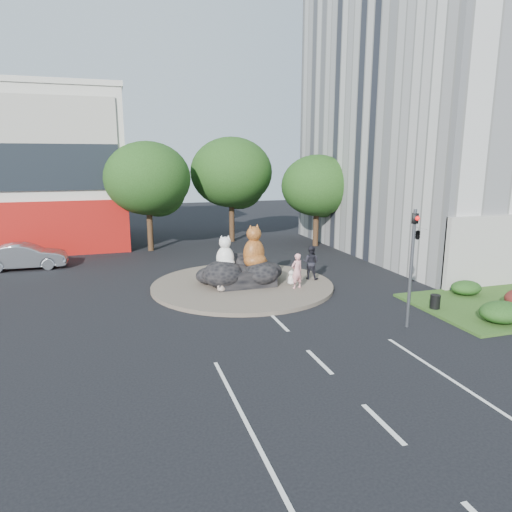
# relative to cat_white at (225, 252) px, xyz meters

# --- Properties ---
(ground) EXTENTS (120.00, 120.00, 0.00)m
(ground) POSITION_rel_cat_white_xyz_m (0.97, -9.96, -2.03)
(ground) COLOR black
(ground) RESTS_ON ground
(roundabout_island) EXTENTS (10.00, 10.00, 0.20)m
(roundabout_island) POSITION_rel_cat_white_xyz_m (0.97, 0.04, -1.93)
(roundabout_island) COLOR brown
(roundabout_island) RESTS_ON ground
(rock_plinth) EXTENTS (3.20, 2.60, 0.90)m
(rock_plinth) POSITION_rel_cat_white_xyz_m (0.97, 0.04, -1.38)
(rock_plinth) COLOR black
(rock_plinth) RESTS_ON roundabout_island
(office_tower) EXTENTS (20.00, 20.00, 35.00)m
(office_tower) POSITION_rel_cat_white_xyz_m (20.97, 6.04, 15.47)
(office_tower) COLOR silver
(office_tower) RESTS_ON ground
(tree_left) EXTENTS (6.46, 6.46, 8.27)m
(tree_left) POSITION_rel_cat_white_xyz_m (-2.96, 12.10, 3.21)
(tree_left) COLOR #382314
(tree_left) RESTS_ON ground
(tree_mid) EXTENTS (6.84, 6.84, 8.76)m
(tree_mid) POSITION_rel_cat_white_xyz_m (4.04, 14.10, 3.52)
(tree_mid) COLOR #382314
(tree_mid) RESTS_ON ground
(tree_right) EXTENTS (5.70, 5.70, 7.30)m
(tree_right) POSITION_rel_cat_white_xyz_m (10.04, 10.10, 2.60)
(tree_right) COLOR #382314
(tree_right) RESTS_ON ground
(hedge_near_green) EXTENTS (2.00, 1.60, 0.90)m
(hedge_near_green) POSITION_rel_cat_white_xyz_m (9.97, -8.96, -1.46)
(hedge_near_green) COLOR #1B3A12
(hedge_near_green) RESTS_ON grass_verge
(hedge_back_green) EXTENTS (1.60, 1.28, 0.72)m
(hedge_back_green) POSITION_rel_cat_white_xyz_m (11.47, -5.16, -1.55)
(hedge_back_green) COLOR #1B3A12
(hedge_back_green) RESTS_ON grass_verge
(traffic_light) EXTENTS (0.44, 1.24, 5.00)m
(traffic_light) POSITION_rel_cat_white_xyz_m (6.06, -7.96, 1.59)
(traffic_light) COLOR #595B60
(traffic_light) RESTS_ON ground
(street_lamp) EXTENTS (2.34, 0.22, 8.06)m
(street_lamp) POSITION_rel_cat_white_xyz_m (13.78, -1.96, 2.52)
(street_lamp) COLOR #595B60
(street_lamp) RESTS_ON ground
(cat_white) EXTENTS (1.38, 1.29, 1.87)m
(cat_white) POSITION_rel_cat_white_xyz_m (0.00, 0.00, 0.00)
(cat_white) COLOR white
(cat_white) RESTS_ON rock_plinth
(cat_tabby) EXTENTS (1.80, 1.70, 2.40)m
(cat_tabby) POSITION_rel_cat_white_xyz_m (1.61, -0.05, 0.26)
(cat_tabby) COLOR #BC6F27
(cat_tabby) RESTS_ON rock_plinth
(kitten_calico) EXTENTS (0.56, 0.51, 0.80)m
(kitten_calico) POSITION_rel_cat_white_xyz_m (-0.51, -1.09, -1.44)
(kitten_calico) COLOR beige
(kitten_calico) RESTS_ON roundabout_island
(kitten_white) EXTENTS (0.65, 0.66, 0.83)m
(kitten_white) POSITION_rel_cat_white_xyz_m (3.47, -0.97, -1.42)
(kitten_white) COLOR silver
(kitten_white) RESTS_ON roundabout_island
(pedestrian_pink) EXTENTS (0.79, 0.62, 1.89)m
(pedestrian_pink) POSITION_rel_cat_white_xyz_m (3.48, -1.73, -0.89)
(pedestrian_pink) COLOR pink
(pedestrian_pink) RESTS_ON roundabout_island
(pedestrian_dark) EXTENTS (1.20, 1.16, 1.94)m
(pedestrian_dark) POSITION_rel_cat_white_xyz_m (4.97, -0.19, -0.86)
(pedestrian_dark) COLOR black
(pedestrian_dark) RESTS_ON roundabout_island
(parked_car) EXTENTS (5.03, 1.79, 1.65)m
(parked_car) POSITION_rel_cat_white_xyz_m (-11.25, 8.29, -1.21)
(parked_car) COLOR #9A9CA1
(parked_car) RESTS_ON ground
(litter_bin) EXTENTS (0.59, 0.59, 0.66)m
(litter_bin) POSITION_rel_cat_white_xyz_m (8.47, -6.56, -1.59)
(litter_bin) COLOR black
(litter_bin) RESTS_ON grass_verge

